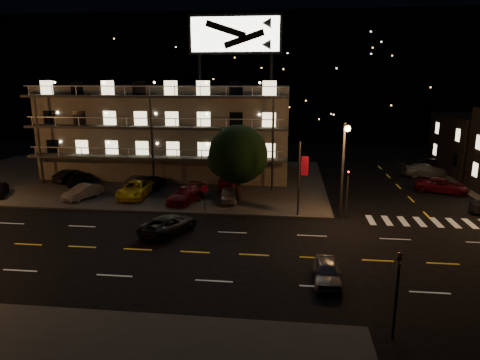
# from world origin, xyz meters

# --- Properties ---
(ground) EXTENTS (140.00, 140.00, 0.00)m
(ground) POSITION_xyz_m (0.00, 0.00, 0.00)
(ground) COLOR black
(ground) RESTS_ON ground
(curb_nw) EXTENTS (44.00, 24.00, 0.15)m
(curb_nw) POSITION_xyz_m (-14.00, 20.00, 0.07)
(curb_nw) COLOR #393836
(curb_nw) RESTS_ON ground
(motel) EXTENTS (28.00, 13.80, 18.10)m
(motel) POSITION_xyz_m (-9.94, 23.88, 5.34)
(motel) COLOR gray
(motel) RESTS_ON ground
(hill_backdrop) EXTENTS (120.00, 25.00, 24.00)m
(hill_backdrop) POSITION_xyz_m (-5.94, 68.78, 11.55)
(hill_backdrop) COLOR black
(hill_backdrop) RESTS_ON ground
(streetlight_nc) EXTENTS (0.44, 1.92, 8.00)m
(streetlight_nc) POSITION_xyz_m (8.50, 7.94, 4.96)
(streetlight_nc) COLOR #2D2D30
(streetlight_nc) RESTS_ON ground
(signal_nw) EXTENTS (0.20, 0.27, 4.60)m
(signal_nw) POSITION_xyz_m (9.00, 8.50, 2.57)
(signal_nw) COLOR #2D2D30
(signal_nw) RESTS_ON ground
(signal_sw) EXTENTS (0.20, 0.27, 4.60)m
(signal_sw) POSITION_xyz_m (9.00, -8.50, 2.57)
(signal_sw) COLOR #2D2D30
(signal_sw) RESTS_ON ground
(banner_north) EXTENTS (0.83, 0.16, 6.40)m
(banner_north) POSITION_xyz_m (5.09, 8.40, 3.43)
(banner_north) COLOR #2D2D30
(banner_north) RESTS_ON ground
(stop_sign) EXTENTS (0.91, 0.11, 2.61)m
(stop_sign) POSITION_xyz_m (-3.00, 8.57, 1.71)
(stop_sign) COLOR #2D2D30
(stop_sign) RESTS_ON ground
(tree) EXTENTS (5.67, 5.46, 7.14)m
(tree) POSITION_xyz_m (-0.57, 12.21, 4.39)
(tree) COLOR black
(tree) RESTS_ON curb_nw
(lot_car_1) EXTENTS (2.84, 4.26, 1.33)m
(lot_car_1) POSITION_xyz_m (-15.40, 11.20, 0.81)
(lot_car_1) COLOR gray
(lot_car_1) RESTS_ON curb_nw
(lot_car_2) EXTENTS (2.51, 5.44, 1.51)m
(lot_car_2) POSITION_xyz_m (-10.58, 12.34, 0.91)
(lot_car_2) COLOR yellow
(lot_car_2) RESTS_ON curb_nw
(lot_car_3) EXTENTS (3.37, 5.33, 1.44)m
(lot_car_3) POSITION_xyz_m (-5.29, 11.24, 0.87)
(lot_car_3) COLOR #5C0D18
(lot_car_3) RESTS_ON curb_nw
(lot_car_4) EXTENTS (2.00, 3.87, 1.26)m
(lot_car_4) POSITION_xyz_m (-1.36, 11.62, 0.78)
(lot_car_4) COLOR gray
(lot_car_4) RESTS_ON curb_nw
(lot_car_5) EXTENTS (2.87, 4.50, 1.40)m
(lot_car_5) POSITION_xyz_m (-19.78, 17.50, 0.85)
(lot_car_5) COLOR black
(lot_car_5) RESTS_ON curb_nw
(lot_car_6) EXTENTS (3.59, 5.14, 1.30)m
(lot_car_6) POSITION_xyz_m (-18.46, 16.81, 0.80)
(lot_car_6) COLOR black
(lot_car_6) RESTS_ON curb_nw
(lot_car_7) EXTENTS (2.72, 4.64, 1.26)m
(lot_car_7) POSITION_xyz_m (-11.65, 16.11, 0.78)
(lot_car_7) COLOR gray
(lot_car_7) RESTS_ON curb_nw
(lot_car_8) EXTENTS (1.98, 4.24, 1.41)m
(lot_car_8) POSITION_xyz_m (-9.85, 15.73, 0.85)
(lot_car_8) COLOR black
(lot_car_8) RESTS_ON curb_nw
(lot_car_9) EXTENTS (1.57, 4.31, 1.41)m
(lot_car_9) POSITION_xyz_m (-2.02, 16.15, 0.86)
(lot_car_9) COLOR #5C0D18
(lot_car_9) RESTS_ON curb_nw
(side_car_1) EXTENTS (5.65, 4.02, 1.43)m
(side_car_1) POSITION_xyz_m (19.75, 18.08, 0.71)
(side_car_1) COLOR #5C0D18
(side_car_1) RESTS_ON ground
(side_car_2) EXTENTS (5.42, 2.62, 1.52)m
(side_car_2) POSITION_xyz_m (20.26, 25.43, 0.76)
(side_car_2) COLOR gray
(side_car_2) RESTS_ON ground
(side_car_3) EXTENTS (4.34, 2.66, 1.38)m
(side_car_3) POSITION_xyz_m (22.79, 30.34, 0.69)
(side_car_3) COLOR black
(side_car_3) RESTS_ON ground
(road_car_east) EXTENTS (1.55, 3.77, 1.28)m
(road_car_east) POSITION_xyz_m (6.47, -3.35, 0.64)
(road_car_east) COLOR gray
(road_car_east) RESTS_ON ground
(road_car_west) EXTENTS (4.15, 5.49, 1.39)m
(road_car_west) POSITION_xyz_m (-4.74, 3.35, 0.69)
(road_car_west) COLOR black
(road_car_west) RESTS_ON ground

